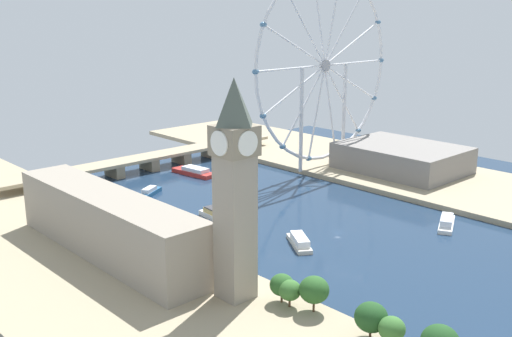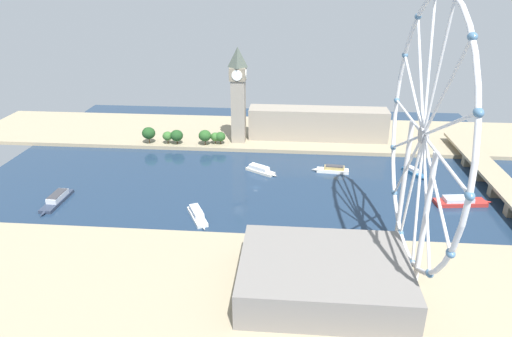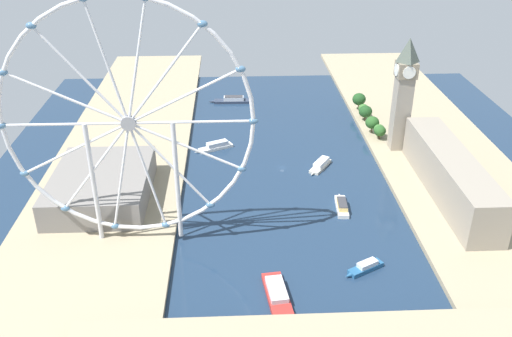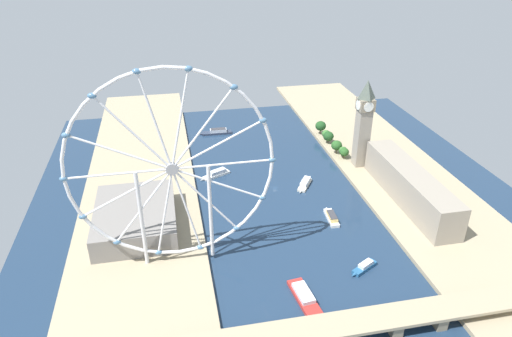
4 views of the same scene
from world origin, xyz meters
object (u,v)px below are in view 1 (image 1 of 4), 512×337
ferris_wheel (325,67)px  tour_boat_0 (150,192)px  riverside_hall (402,158)px  clock_tower (235,187)px  tour_boat_5 (299,241)px  river_bridge (149,159)px  tour_boat_1 (447,222)px  tour_boat_3 (217,215)px  parliament_block (108,224)px  tour_boat_4 (194,171)px

ferris_wheel → tour_boat_0: size_ratio=5.86×
ferris_wheel → riverside_hall: (28.55, -42.08, -56.71)m
clock_tower → tour_boat_5: 74.56m
riverside_hall → tour_boat_0: riverside_hall is taller
river_bridge → clock_tower: bearing=-114.5°
clock_tower → tour_boat_0: bearing=68.8°
tour_boat_0 → tour_boat_1: size_ratio=0.77×
riverside_hall → river_bridge: 164.56m
tour_boat_3 → clock_tower: bearing=-30.8°
riverside_hall → tour_boat_5: 142.65m
tour_boat_0 → tour_boat_3: tour_boat_3 is taller
tour_boat_0 → tour_boat_5: size_ratio=0.88×
tour_boat_0 → tour_boat_5: bearing=-116.1°
tour_boat_1 → tour_boat_3: bearing=105.3°
tour_boat_0 → tour_boat_5: 111.35m
clock_tower → tour_boat_3: size_ratio=2.88×
parliament_block → ferris_wheel: (178.99, 37.00, 51.80)m
clock_tower → tour_boat_1: clock_tower is taller
river_bridge → tour_boat_0: bearing=-122.8°
tour_boat_1 → tour_boat_4: (-31.35, 161.94, -0.18)m
ferris_wheel → tour_boat_0: 135.30m
ferris_wheel → tour_boat_5: (-108.45, -80.75, -65.80)m
parliament_block → tour_boat_5: size_ratio=4.72×
tour_boat_1 → tour_boat_4: tour_boat_1 is taller
parliament_block → tour_boat_3: (65.91, 8.98, -13.94)m
tour_boat_0 → tour_boat_1: bearing=-90.9°
clock_tower → tour_boat_0: (51.91, 133.76, -41.91)m
river_bridge → tour_boat_1: river_bridge is taller
clock_tower → ferris_wheel: bearing=31.9°
river_bridge → tour_boat_4: size_ratio=5.37×
tour_boat_5 → river_bridge: bearing=23.5°
parliament_block → river_bridge: (96.25, 116.07, -9.13)m
parliament_block → tour_boat_1: parliament_block is taller
tour_boat_3 → tour_boat_0: bearing=-174.7°
ferris_wheel → riverside_hall: 76.17m
clock_tower → tour_boat_4: bearing=57.5°
clock_tower → tour_boat_4: clock_tower is taller
clock_tower → river_bridge: size_ratio=0.39×
ferris_wheel → tour_boat_3: (-113.08, -28.02, -65.74)m
clock_tower → tour_boat_3: bearing=54.9°
parliament_block → tour_boat_0: bearing=46.1°
parliament_block → riverside_hall: size_ratio=1.58×
ferris_wheel → river_bridge: bearing=136.3°
tour_boat_1 → river_bridge: bearing=76.8°
tour_boat_4 → river_bridge: bearing=17.8°
tour_boat_5 → ferris_wheel: bearing=-20.7°
parliament_block → tour_boat_0: (64.89, 67.45, -14.22)m
riverside_hall → parliament_block: bearing=178.6°
ferris_wheel → tour_boat_0: (-114.10, 30.45, -66.02)m
ferris_wheel → river_bridge: (-82.74, 79.07, -60.92)m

